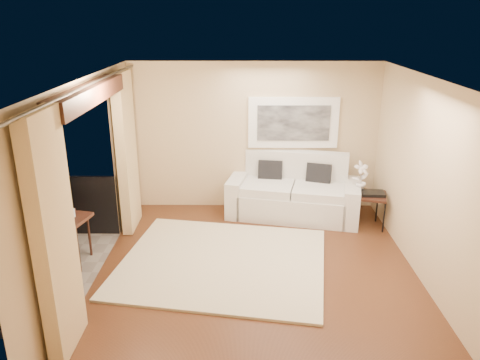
{
  "coord_description": "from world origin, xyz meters",
  "views": [
    {
      "loc": [
        -0.19,
        -5.8,
        3.46
      ],
      "look_at": [
        -0.25,
        0.98,
        1.05
      ],
      "focal_mm": 35.0,
      "sensor_mm": 36.0,
      "label": 1
    }
  ],
  "objects_px": {
    "sofa": "(294,194)",
    "bistro_table": "(64,224)",
    "ice_bucket": "(55,209)",
    "side_table": "(369,197)",
    "balcony_chair_far": "(60,211)",
    "orchid": "(361,177)"
  },
  "relations": [
    {
      "from": "sofa",
      "to": "bistro_table",
      "type": "bearing_deg",
      "value": -140.08
    },
    {
      "from": "ice_bucket",
      "to": "side_table",
      "type": "bearing_deg",
      "value": 13.79
    },
    {
      "from": "sofa",
      "to": "balcony_chair_far",
      "type": "distance_m",
      "value": 3.97
    },
    {
      "from": "bistro_table",
      "to": "balcony_chair_far",
      "type": "relative_size",
      "value": 0.77
    },
    {
      "from": "side_table",
      "to": "ice_bucket",
      "type": "height_order",
      "value": "ice_bucket"
    },
    {
      "from": "sofa",
      "to": "ice_bucket",
      "type": "xyz_separation_m",
      "value": [
        -3.63,
        -1.73,
        0.43
      ]
    },
    {
      "from": "bistro_table",
      "to": "balcony_chair_far",
      "type": "height_order",
      "value": "balcony_chair_far"
    },
    {
      "from": "balcony_chair_far",
      "to": "ice_bucket",
      "type": "height_order",
      "value": "balcony_chair_far"
    },
    {
      "from": "side_table",
      "to": "bistro_table",
      "type": "xyz_separation_m",
      "value": [
        -4.69,
        -1.3,
        0.1
      ]
    },
    {
      "from": "sofa",
      "to": "side_table",
      "type": "distance_m",
      "value": 1.34
    },
    {
      "from": "side_table",
      "to": "balcony_chair_far",
      "type": "relative_size",
      "value": 0.7
    },
    {
      "from": "orchid",
      "to": "balcony_chair_far",
      "type": "distance_m",
      "value": 4.95
    },
    {
      "from": "side_table",
      "to": "sofa",
      "type": "bearing_deg",
      "value": 155.79
    },
    {
      "from": "sofa",
      "to": "side_table",
      "type": "bearing_deg",
      "value": -12.21
    },
    {
      "from": "side_table",
      "to": "ice_bucket",
      "type": "xyz_separation_m",
      "value": [
        -4.84,
        -1.19,
        0.28
      ]
    },
    {
      "from": "sofa",
      "to": "side_table",
      "type": "xyz_separation_m",
      "value": [
        1.21,
        -0.54,
        0.15
      ]
    },
    {
      "from": "sofa",
      "to": "orchid",
      "type": "bearing_deg",
      "value": -8.08
    },
    {
      "from": "orchid",
      "to": "bistro_table",
      "type": "bearing_deg",
      "value": -162.43
    },
    {
      "from": "orchid",
      "to": "balcony_chair_far",
      "type": "bearing_deg",
      "value": -170.69
    },
    {
      "from": "bistro_table",
      "to": "balcony_chair_far",
      "type": "distance_m",
      "value": 0.72
    },
    {
      "from": "orchid",
      "to": "ice_bucket",
      "type": "relative_size",
      "value": 2.63
    },
    {
      "from": "side_table",
      "to": "balcony_chair_far",
      "type": "height_order",
      "value": "balcony_chair_far"
    }
  ]
}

